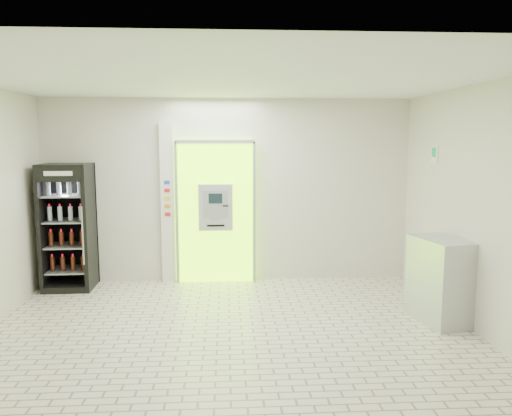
{
  "coord_description": "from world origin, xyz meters",
  "views": [
    {
      "loc": [
        -0.02,
        -5.68,
        2.33
      ],
      "look_at": [
        0.39,
        1.2,
        1.39
      ],
      "focal_mm": 35.0,
      "sensor_mm": 36.0,
      "label": 1
    }
  ],
  "objects": [
    {
      "name": "room_shell",
      "position": [
        0.0,
        0.0,
        1.84
      ],
      "size": [
        6.0,
        6.0,
        6.0
      ],
      "color": "beige",
      "rests_on": "ground"
    },
    {
      "name": "atm_assembly",
      "position": [
        -0.2,
        2.41,
        1.17
      ],
      "size": [
        1.3,
        0.24,
        2.33
      ],
      "color": "#84F804",
      "rests_on": "ground"
    },
    {
      "name": "ground",
      "position": [
        0.0,
        0.0,
        0.0
      ],
      "size": [
        6.0,
        6.0,
        0.0
      ],
      "primitive_type": "plane",
      "color": "beige",
      "rests_on": "ground"
    },
    {
      "name": "beverage_cooler",
      "position": [
        -2.5,
        2.17,
        0.94
      ],
      "size": [
        0.75,
        0.71,
        1.97
      ],
      "rotation": [
        0.0,
        0.0,
        0.02
      ],
      "color": "black",
      "rests_on": "ground"
    },
    {
      "name": "pillar",
      "position": [
        -0.98,
        2.45,
        1.3
      ],
      "size": [
        0.22,
        0.11,
        2.6
      ],
      "color": "silver",
      "rests_on": "ground"
    },
    {
      "name": "steel_cabinet",
      "position": [
        2.72,
        0.37,
        0.54
      ],
      "size": [
        0.71,
        0.91,
        1.09
      ],
      "rotation": [
        0.0,
        0.0,
        0.21
      ],
      "color": "#B4B7BC",
      "rests_on": "ground"
    },
    {
      "name": "exit_sign",
      "position": [
        2.99,
        1.4,
        2.12
      ],
      "size": [
        0.02,
        0.22,
        0.26
      ],
      "color": "white",
      "rests_on": "room_shell"
    }
  ]
}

